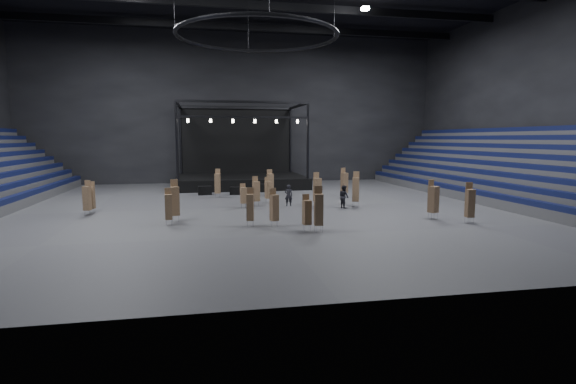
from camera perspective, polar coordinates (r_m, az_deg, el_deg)
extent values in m
plane|color=#434446|center=(35.26, -3.77, -1.95)|extent=(50.00, 50.00, 0.00)
cube|color=black|center=(55.86, -6.66, 10.50)|extent=(50.00, 0.20, 18.00)
cube|color=black|center=(14.73, 7.26, 21.04)|extent=(50.00, 0.20, 18.00)
cube|color=black|center=(45.55, 29.74, 10.51)|extent=(0.20, 42.00, 18.00)
cube|color=black|center=(37.43, -32.46, -1.03)|extent=(0.59, 40.00, 0.40)
cube|color=#474749|center=(43.44, 25.47, -0.45)|extent=(7.20, 40.00, 0.75)
cube|color=black|center=(41.51, 21.87, 0.22)|extent=(0.59, 40.00, 0.40)
cube|color=#474749|center=(43.67, 25.97, 0.06)|extent=(6.30, 40.00, 1.50)
cube|color=black|center=(41.93, 22.94, 1.26)|extent=(0.59, 40.00, 0.40)
cube|color=#474749|center=(43.90, 26.47, 0.56)|extent=(5.40, 40.00, 2.25)
cube|color=black|center=(42.38, 24.00, 2.28)|extent=(0.59, 40.00, 0.40)
cube|color=#474749|center=(44.15, 26.95, 1.05)|extent=(4.50, 40.00, 3.00)
cube|color=black|center=(42.86, 25.04, 3.28)|extent=(0.59, 40.00, 0.40)
cube|color=#474749|center=(44.39, 27.44, 1.54)|extent=(3.60, 40.00, 3.75)
cube|color=black|center=(43.37, 26.05, 4.26)|extent=(0.59, 40.00, 0.40)
cube|color=#474749|center=(44.65, 27.92, 2.02)|extent=(2.70, 40.00, 4.50)
cube|color=black|center=(43.90, 27.04, 5.21)|extent=(0.59, 40.00, 0.40)
cube|color=#474749|center=(44.91, 28.39, 2.50)|extent=(1.80, 40.00, 5.25)
cube|color=black|center=(44.45, 28.01, 6.13)|extent=(0.59, 40.00, 0.40)
cube|color=#474749|center=(45.17, 28.86, 2.97)|extent=(0.90, 40.00, 6.00)
cube|color=black|center=(45.03, 28.96, 7.03)|extent=(0.59, 40.00, 0.40)
cube|color=black|center=(50.49, -6.04, 1.36)|extent=(14.00, 10.00, 1.20)
cube|color=black|center=(55.04, -6.55, 6.60)|extent=(13.30, 0.30, 8.00)
cylinder|color=black|center=(45.52, -13.93, 6.28)|extent=(0.24, 0.24, 7.80)
cylinder|color=black|center=(54.71, -13.48, 6.35)|extent=(0.24, 0.24, 7.80)
cylinder|color=black|center=(46.79, 2.54, 6.48)|extent=(0.24, 0.24, 7.80)
cylinder|color=black|center=(55.77, 0.29, 6.55)|extent=(0.24, 0.24, 7.80)
cube|color=black|center=(45.82, -5.64, 11.33)|extent=(13.40, 0.25, 0.25)
cube|color=black|center=(54.96, -6.58, 10.57)|extent=(13.40, 0.25, 0.25)
cube|color=black|center=(45.73, -5.62, 9.46)|extent=(13.40, 0.20, 0.20)
cylinder|color=white|center=(45.51, -12.61, 8.84)|extent=(0.24, 0.24, 0.35)
cylinder|color=white|center=(45.51, -9.80, 8.90)|extent=(0.24, 0.24, 0.35)
cylinder|color=white|center=(45.62, -7.01, 8.95)|extent=(0.24, 0.24, 0.35)
cylinder|color=white|center=(45.83, -4.23, 8.97)|extent=(0.24, 0.24, 0.35)
cylinder|color=white|center=(46.15, -1.48, 8.97)|extent=(0.24, 0.24, 0.35)
cylinder|color=white|center=(46.57, 1.22, 8.95)|extent=(0.24, 0.24, 0.35)
torus|color=black|center=(35.67, -3.94, 19.16)|extent=(12.30, 12.30, 0.30)
cylinder|color=black|center=(37.50, 5.92, 22.46)|extent=(0.04, 0.04, 5.00)
cylinder|color=black|center=(42.04, -5.07, 20.74)|extent=(0.04, 0.04, 5.00)
cube|color=black|center=(43.44, -5.25, 22.60)|extent=(49.00, 0.35, 0.70)
cube|color=black|center=(51.15, -6.23, 20.16)|extent=(49.00, 0.35, 0.70)
cube|color=white|center=(42.68, 9.78, 21.98)|extent=(0.60, 0.60, 0.25)
cube|color=black|center=(43.62, -10.51, 0.19)|extent=(1.32, 0.75, 0.84)
cube|color=black|center=(43.30, -6.65, 0.15)|extent=(1.20, 0.75, 0.75)
cube|color=black|center=(45.38, -2.83, 0.54)|extent=(1.28, 0.73, 0.82)
cylinder|color=silver|center=(34.80, -5.92, -1.79)|extent=(0.03, 0.03, 0.36)
cylinder|color=silver|center=(35.14, -5.97, -1.70)|extent=(0.03, 0.03, 0.36)
cylinder|color=silver|center=(34.83, -5.35, -1.77)|extent=(0.03, 0.03, 0.36)
cylinder|color=silver|center=(35.17, -5.41, -1.69)|extent=(0.03, 0.03, 0.36)
cube|color=#917250|center=(34.88, -5.68, -0.43)|extent=(0.51, 0.51, 1.25)
cube|color=#917250|center=(34.98, -5.77, 0.53)|extent=(0.42, 0.13, 0.69)
cylinder|color=silver|center=(25.79, 3.59, -4.76)|extent=(0.03, 0.03, 0.40)
cylinder|color=silver|center=(26.15, 3.38, -4.59)|extent=(0.03, 0.03, 0.40)
cylinder|color=silver|center=(25.89, 4.41, -4.72)|extent=(0.03, 0.03, 0.40)
cylinder|color=silver|center=(26.25, 4.19, -4.56)|extent=(0.03, 0.03, 0.40)
cube|color=#917250|center=(25.82, 3.91, -2.25)|extent=(0.53, 0.53, 1.81)
cube|color=#917250|center=(25.89, 3.86, -0.30)|extent=(0.47, 0.11, 1.00)
cylinder|color=silver|center=(31.30, 17.75, -2.97)|extent=(0.03, 0.03, 0.45)
cylinder|color=silver|center=(31.67, 17.38, -2.84)|extent=(0.03, 0.03, 0.45)
cylinder|color=silver|center=(31.51, 18.43, -2.93)|extent=(0.03, 0.03, 0.45)
cylinder|color=silver|center=(31.87, 18.05, -2.81)|extent=(0.03, 0.03, 0.45)
cube|color=#917250|center=(31.42, 17.98, -0.90)|extent=(0.71, 0.71, 1.76)
cube|color=#917250|center=(31.46, 17.71, 0.65)|extent=(0.50, 0.27, 0.97)
cylinder|color=silver|center=(27.38, -2.05, -4.11)|extent=(0.03, 0.03, 0.37)
cylinder|color=silver|center=(27.71, -2.17, -3.97)|extent=(0.03, 0.03, 0.37)
cylinder|color=silver|center=(27.43, -1.34, -4.08)|extent=(0.03, 0.03, 0.37)
cylinder|color=silver|center=(27.77, -1.46, -3.95)|extent=(0.03, 0.03, 0.37)
cube|color=#917250|center=(27.40, -1.76, -2.01)|extent=(0.56, 0.56, 1.60)
cube|color=#917250|center=(27.46, -1.95, -0.41)|extent=(0.42, 0.19, 0.88)
cylinder|color=silver|center=(26.15, 2.13, -4.63)|extent=(0.03, 0.03, 0.36)
cylinder|color=silver|center=(26.48, 1.96, -4.49)|extent=(0.03, 0.03, 0.36)
cylinder|color=silver|center=(26.23, 2.87, -4.60)|extent=(0.03, 0.03, 0.36)
cylinder|color=silver|center=(26.55, 2.69, -4.45)|extent=(0.03, 0.03, 0.36)
cube|color=#917250|center=(26.19, 2.42, -2.61)|extent=(0.50, 0.50, 1.44)
cube|color=#917250|center=(26.25, 2.27, -1.11)|extent=(0.42, 0.12, 0.79)
cylinder|color=silver|center=(35.17, -23.94, -2.27)|extent=(0.03, 0.03, 0.35)
cylinder|color=silver|center=(35.49, -23.82, -2.18)|extent=(0.03, 0.03, 0.35)
cylinder|color=silver|center=(35.10, -23.41, -2.26)|extent=(0.03, 0.03, 0.35)
cylinder|color=silver|center=(35.42, -23.30, -2.18)|extent=(0.03, 0.03, 0.35)
cube|color=#917250|center=(35.16, -23.69, -0.67)|extent=(0.47, 0.47, 1.58)
cube|color=#917250|center=(35.25, -23.65, 0.56)|extent=(0.40, 0.11, 0.87)
cylinder|color=silver|center=(28.80, -15.23, -3.81)|extent=(0.03, 0.03, 0.36)
cylinder|color=silver|center=(29.13, -15.19, -3.69)|extent=(0.03, 0.03, 0.36)
cylinder|color=silver|center=(28.78, -14.56, -3.79)|extent=(0.03, 0.03, 0.36)
cylinder|color=silver|center=(29.11, -14.52, -3.67)|extent=(0.03, 0.03, 0.36)
cube|color=#917250|center=(28.80, -14.94, -1.85)|extent=(0.45, 0.45, 1.58)
cube|color=#917250|center=(28.88, -14.98, -0.34)|extent=(0.41, 0.08, 0.87)
cylinder|color=silver|center=(42.33, -2.50, -0.16)|extent=(0.03, 0.03, 0.45)
cylinder|color=silver|center=(42.75, -2.59, -0.10)|extent=(0.03, 0.03, 0.45)
cylinder|color=silver|center=(42.40, -1.93, -0.15)|extent=(0.03, 0.03, 0.45)
cylinder|color=silver|center=(42.82, -2.02, -0.08)|extent=(0.03, 0.03, 0.45)
cube|color=#917250|center=(42.46, -2.27, 1.26)|extent=(0.62, 0.62, 1.61)
cube|color=#917250|center=(42.61, -2.37, 2.29)|extent=(0.52, 0.15, 0.88)
cylinder|color=silver|center=(35.71, 8.38, -1.56)|extent=(0.03, 0.03, 0.42)
cylinder|color=silver|center=(36.08, 8.17, -1.47)|extent=(0.03, 0.03, 0.42)
cylinder|color=silver|center=(35.85, 8.98, -1.54)|extent=(0.03, 0.03, 0.42)
cylinder|color=silver|center=(36.22, 8.76, -1.45)|extent=(0.03, 0.03, 0.42)
cube|color=#917250|center=(35.82, 8.61, 0.32)|extent=(0.67, 0.67, 1.89)
cube|color=#917250|center=(35.94, 8.66, 1.78)|extent=(0.46, 0.26, 1.04)
cylinder|color=silver|center=(35.74, -4.31, -1.52)|extent=(0.03, 0.03, 0.40)
cylinder|color=silver|center=(36.11, -4.38, -1.43)|extent=(0.03, 0.03, 0.40)
cylinder|color=silver|center=(35.78, -3.71, -1.50)|extent=(0.03, 0.03, 0.40)
cylinder|color=silver|center=(36.15, -3.79, -1.42)|extent=(0.03, 0.03, 0.40)
cube|color=#917250|center=(35.82, -4.06, 0.11)|extent=(0.59, 0.59, 1.59)
cube|color=#917250|center=(35.92, -4.20, 1.32)|extent=(0.45, 0.19, 0.88)
cylinder|color=silver|center=(41.25, -9.16, -0.47)|extent=(0.03, 0.03, 0.39)
cylinder|color=silver|center=(41.62, -9.18, -0.41)|extent=(0.03, 0.03, 0.39)
cylinder|color=silver|center=(41.26, -8.64, -0.46)|extent=(0.03, 0.03, 0.39)
cylinder|color=silver|center=(41.63, -8.66, -0.40)|extent=(0.03, 0.03, 0.39)
cube|color=#917250|center=(41.32, -8.94, 1.07)|extent=(0.57, 0.57, 1.79)
cube|color=#917250|center=(41.43, -8.91, 2.26)|extent=(0.45, 0.16, 0.99)
cylinder|color=silver|center=(37.56, -2.76, -1.13)|extent=(0.03, 0.03, 0.36)
cylinder|color=silver|center=(37.90, -2.84, -1.06)|extent=(0.03, 0.03, 0.36)
cylinder|color=silver|center=(37.61, -2.25, -1.11)|extent=(0.03, 0.03, 0.36)
cylinder|color=silver|center=(37.95, -2.33, -1.04)|extent=(0.03, 0.03, 0.36)
cube|color=#917250|center=(37.64, -2.55, 0.29)|extent=(0.56, 0.56, 1.46)
cube|color=#917250|center=(37.73, -2.69, 1.34)|extent=(0.41, 0.19, 0.80)
cylinder|color=silver|center=(35.27, 3.51, -1.60)|extent=(0.03, 0.03, 0.42)
cylinder|color=silver|center=(35.66, 3.34, -1.51)|extent=(0.03, 0.03, 0.42)
cylinder|color=silver|center=(35.38, 4.14, -1.58)|extent=(0.03, 0.03, 0.42)
cylinder|color=silver|center=(35.76, 3.97, -1.49)|extent=(0.03, 0.03, 0.42)
cube|color=#917250|center=(35.37, 3.75, 0.28)|extent=(0.61, 0.61, 1.85)
cube|color=#917250|center=(35.47, 3.60, 1.71)|extent=(0.49, 0.18, 1.02)
cylinder|color=silver|center=(34.35, -24.43, -2.48)|extent=(0.03, 0.03, 0.37)
cylinder|color=silver|center=(34.68, -24.30, -2.39)|extent=(0.03, 0.03, 0.37)
cylinder|color=silver|center=(34.27, -23.87, -2.47)|extent=(0.03, 0.03, 0.37)
cylinder|color=silver|center=(34.60, -23.74, -2.38)|extent=(0.03, 0.03, 0.37)
cube|color=#917250|center=(34.34, -24.17, -0.74)|extent=(0.55, 0.55, 1.69)
cube|color=#917250|center=(34.41, -24.08, 0.61)|extent=(0.42, 0.18, 0.93)
cylinder|color=silver|center=(30.61, 21.90, -3.41)|extent=(0.03, 0.03, 0.39)
cylinder|color=silver|center=(30.92, 21.53, -3.30)|extent=(0.03, 0.03, 0.39)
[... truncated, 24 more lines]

